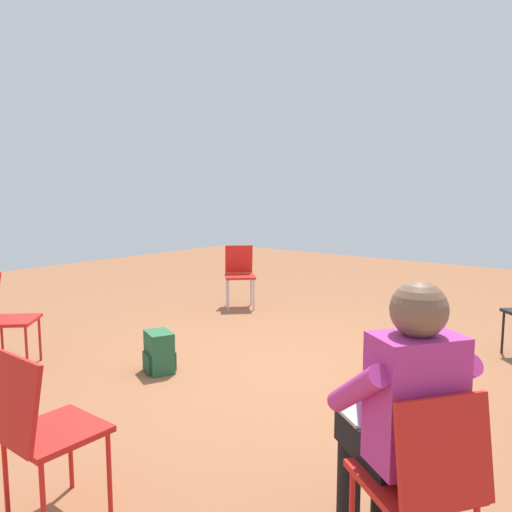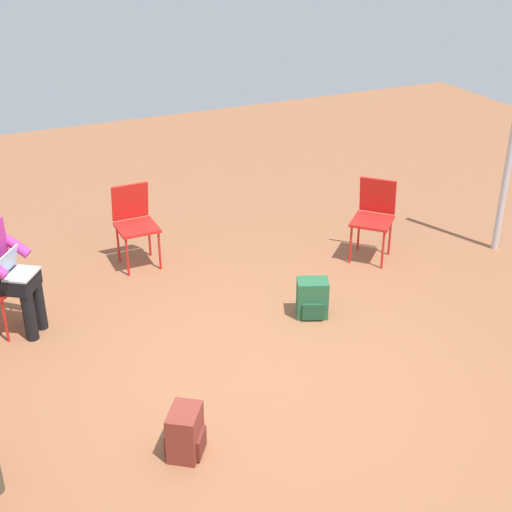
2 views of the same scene
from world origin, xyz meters
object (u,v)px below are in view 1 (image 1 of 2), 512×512
(person_with_laptop, at_px, (401,409))
(backpack_by_empty_chair, at_px, (159,354))
(chair_northeast, at_px, (3,314))
(chair_southeast, at_px, (240,271))
(chair_northwest, at_px, (423,477))
(chair_north, at_px, (40,425))
(backpack_near_laptop_user, at_px, (397,357))

(person_with_laptop, xyz_separation_m, backpack_by_empty_chair, (2.57, -0.89, -0.53))
(chair_northeast, relative_size, backpack_by_empty_chair, 2.36)
(chair_southeast, bearing_deg, chair_northeast, 43.98)
(chair_northwest, bearing_deg, backpack_by_empty_chair, 104.92)
(chair_north, bearing_deg, chair_southeast, 118.43)
(person_with_laptop, relative_size, backpack_by_empty_chair, 3.44)
(chair_southeast, bearing_deg, backpack_by_empty_chair, 69.86)
(backpack_near_laptop_user, bearing_deg, chair_southeast, -22.37)
(chair_north, xyz_separation_m, backpack_near_laptop_user, (-0.50, -2.93, -0.34))
(backpack_near_laptop_user, xyz_separation_m, backpack_by_empty_chair, (1.67, 1.24, 0.00))
(chair_southeast, bearing_deg, person_with_laptop, 93.25)
(chair_southeast, relative_size, chair_north, 1.00)
(chair_north, xyz_separation_m, chair_northwest, (-1.54, -0.70, 0.00))
(chair_southeast, relative_size, person_with_laptop, 0.69)
(backpack_near_laptop_user, bearing_deg, chair_northwest, 115.04)
(chair_southeast, xyz_separation_m, chair_northwest, (-3.81, 3.37, 0.00))
(person_with_laptop, height_order, backpack_by_empty_chair, person_with_laptop)
(chair_southeast, bearing_deg, chair_north, 74.08)
(chair_north, xyz_separation_m, person_with_laptop, (-1.41, -0.80, 0.20))
(chair_north, relative_size, person_with_laptop, 0.69)
(chair_northwest, height_order, person_with_laptop, person_with_laptop)
(chair_northeast, height_order, backpack_near_laptop_user, chair_northeast)
(chair_northeast, relative_size, person_with_laptop, 0.69)
(chair_northeast, relative_size, backpack_near_laptop_user, 2.36)
(chair_southeast, height_order, backpack_near_laptop_user, chair_southeast)
(chair_northwest, height_order, backpack_by_empty_chair, chair_northwest)
(chair_north, distance_m, chair_northwest, 1.69)
(chair_northwest, relative_size, backpack_by_empty_chair, 2.36)
(backpack_by_empty_chair, bearing_deg, chair_north, 124.55)
(chair_north, height_order, backpack_by_empty_chair, chair_north)
(chair_north, relative_size, chair_northwest, 1.00)
(chair_northeast, bearing_deg, chair_north, 25.07)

